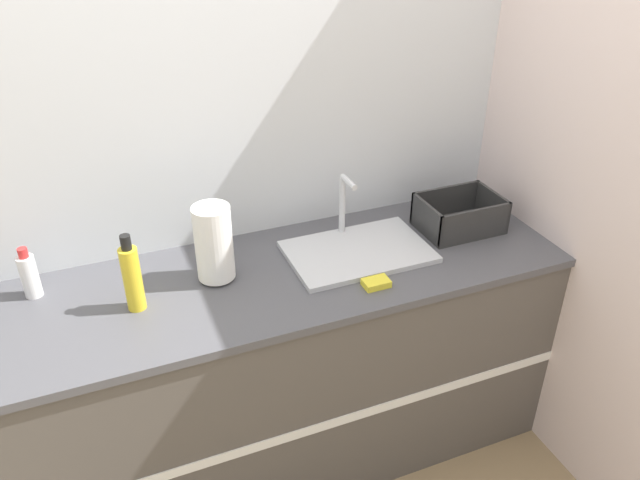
{
  "coord_description": "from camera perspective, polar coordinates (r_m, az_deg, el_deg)",
  "views": [
    {
      "loc": [
        -0.58,
        -1.43,
        2.1
      ],
      "look_at": [
        0.11,
        0.28,
        1.01
      ],
      "focal_mm": 35.0,
      "sensor_mm": 36.0,
      "label": 1
    }
  ],
  "objects": [
    {
      "name": "sink",
      "position": [
        2.29,
        3.43,
        -0.84
      ],
      "size": [
        0.51,
        0.34,
        0.26
      ],
      "color": "silver",
      "rests_on": "counter_cabinet"
    },
    {
      "name": "wall_right",
      "position": [
        2.5,
        19.83,
        10.13
      ],
      "size": [
        0.06,
        2.62,
        2.6
      ],
      "color": "silver",
      "rests_on": "ground_plane"
    },
    {
      "name": "dish_rack",
      "position": [
        2.49,
        12.6,
        2.05
      ],
      "size": [
        0.31,
        0.22,
        0.13
      ],
      "color": "#2D2D2D",
      "rests_on": "counter_cabinet"
    },
    {
      "name": "bottle_yellow",
      "position": [
        2.04,
        -16.8,
        -3.26
      ],
      "size": [
        0.06,
        0.06,
        0.27
      ],
      "color": "yellow",
      "rests_on": "counter_cabinet"
    },
    {
      "name": "sponge",
      "position": [
        2.12,
        5.16,
        -3.94
      ],
      "size": [
        0.09,
        0.06,
        0.02
      ],
      "color": "yellow",
      "rests_on": "counter_cabinet"
    },
    {
      "name": "bottle_white_spray",
      "position": [
        2.24,
        -25.05,
        -2.92
      ],
      "size": [
        0.06,
        0.06,
        0.18
      ],
      "color": "white",
      "rests_on": "counter_cabinet"
    },
    {
      "name": "paper_towel_roll",
      "position": [
        2.11,
        -9.68,
        -0.31
      ],
      "size": [
        0.13,
        0.13,
        0.28
      ],
      "color": "#4C4C51",
      "rests_on": "counter_cabinet"
    },
    {
      "name": "counter_cabinet",
      "position": [
        2.47,
        -2.72,
        -11.5
      ],
      "size": [
        2.02,
        0.65,
        0.89
      ],
      "color": "#514C47",
      "rests_on": "ground_plane"
    },
    {
      "name": "wall_back",
      "position": [
        2.3,
        -6.18,
        10.09
      ],
      "size": [
        4.39,
        0.06,
        2.6
      ],
      "color": "silver",
      "rests_on": "ground_plane"
    }
  ]
}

